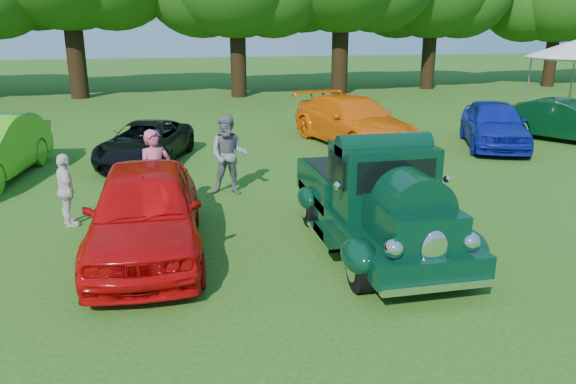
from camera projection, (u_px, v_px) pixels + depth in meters
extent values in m
plane|color=#274F12|center=(354.00, 261.00, 9.74)|extent=(120.00, 120.00, 0.00)
cylinder|color=black|center=(360.00, 267.00, 8.55)|extent=(0.23, 0.78, 0.78)
cylinder|color=black|center=(465.00, 258.00, 8.90)|extent=(0.23, 0.78, 0.78)
cylinder|color=black|center=(311.00, 207.00, 11.36)|extent=(0.23, 0.78, 0.78)
cylinder|color=black|center=(392.00, 201.00, 11.72)|extent=(0.23, 0.78, 0.78)
cube|color=black|center=(377.00, 219.00, 10.16)|extent=(1.81, 4.75, 0.36)
cube|color=black|center=(412.00, 224.00, 8.71)|extent=(1.16, 1.53, 0.65)
cube|color=black|center=(382.00, 180.00, 9.81)|extent=(1.65, 1.21, 1.27)
cube|color=black|center=(396.00, 176.00, 9.20)|extent=(1.37, 0.06, 0.55)
cube|color=black|center=(352.00, 182.00, 11.43)|extent=(1.81, 2.16, 0.61)
cube|color=black|center=(353.00, 168.00, 11.34)|extent=(1.56, 1.90, 0.05)
ellipsoid|color=black|center=(359.00, 256.00, 8.48)|extent=(0.52, 0.91, 0.52)
ellipsoid|color=black|center=(468.00, 246.00, 8.85)|extent=(0.52, 0.91, 0.52)
ellipsoid|color=black|center=(308.00, 198.00, 11.29)|extent=(0.40, 0.76, 0.44)
ellipsoid|color=black|center=(395.00, 192.00, 11.67)|extent=(0.40, 0.76, 0.44)
ellipsoid|color=white|center=(434.00, 251.00, 8.00)|extent=(0.43, 0.13, 0.63)
sphere|color=white|center=(394.00, 248.00, 7.93)|extent=(0.30, 0.30, 0.30)
sphere|color=white|center=(470.00, 242.00, 8.17)|extent=(0.30, 0.30, 0.30)
cube|color=white|center=(437.00, 287.00, 8.00)|extent=(1.71, 0.12, 0.12)
cube|color=white|center=(336.00, 188.00, 12.57)|extent=(1.71, 0.12, 0.12)
imported|color=#C10809|center=(145.00, 210.00, 9.84)|extent=(2.03, 4.79, 1.62)
imported|color=black|center=(146.00, 143.00, 16.42)|extent=(3.16, 4.66, 1.18)
imported|color=orange|center=(353.00, 121.00, 18.86)|extent=(3.47, 5.87, 1.60)
imported|color=#0D1894|center=(494.00, 124.00, 18.47)|extent=(3.36, 4.84, 1.53)
imported|color=black|center=(566.00, 121.00, 19.43)|extent=(3.61, 4.40, 1.41)
imported|color=#C9536C|center=(156.00, 174.00, 11.70)|extent=(0.80, 0.68, 1.87)
imported|color=slate|center=(229.00, 155.00, 13.28)|extent=(1.08, 0.93, 1.92)
imported|color=silver|center=(66.00, 190.00, 11.22)|extent=(0.64, 0.95, 1.50)
cylinder|color=slate|center=(528.00, 87.00, 24.88)|extent=(0.06, 0.06, 2.45)
cylinder|color=slate|center=(571.00, 84.00, 26.01)|extent=(0.06, 0.06, 2.45)
cylinder|color=black|center=(76.00, 53.00, 29.99)|extent=(0.97, 0.97, 4.84)
cylinder|color=black|center=(238.00, 57.00, 30.63)|extent=(0.86, 0.86, 4.29)
cylinder|color=black|center=(340.00, 53.00, 31.74)|extent=(0.93, 0.93, 4.66)
cylinder|color=black|center=(429.00, 55.00, 34.39)|extent=(0.83, 0.83, 4.14)
cylinder|color=black|center=(551.00, 56.00, 35.77)|extent=(0.75, 0.75, 3.76)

